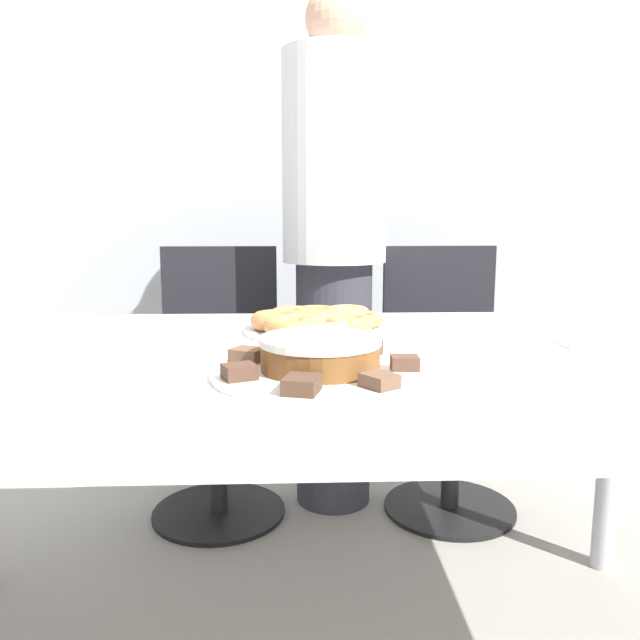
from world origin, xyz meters
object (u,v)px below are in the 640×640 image
plate_cake (320,372)px  person_standing (334,245)px  office_chair_right (448,386)px  napkin (593,344)px  plate_donuts (320,330)px  office_chair_left (218,389)px  frosted_cake (320,353)px

plate_cake → person_standing: bearing=85.3°
office_chair_right → plate_cake: size_ratio=2.44×
person_standing → napkin: person_standing is taller
plate_cake → plate_donuts: bearing=87.9°
plate_donuts → office_chair_left: bearing=116.6°
person_standing → office_chair_right: 0.61m
frosted_cake → napkin: size_ratio=1.46×
office_chair_left → office_chair_right: same height
office_chair_left → napkin: (0.86, -0.81, 0.31)m
office_chair_right → plate_donuts: size_ratio=2.57×
office_chair_left → napkin: 1.22m
plate_cake → frosted_cake: size_ratio=1.81×
office_chair_right → napkin: bearing=-86.9°
office_chair_left → frosted_cake: size_ratio=4.41×
office_chair_left → plate_donuts: (0.32, -0.63, 0.31)m
plate_donuts → frosted_cake: bearing=-92.1°
napkin → person_standing: bearing=119.3°
office_chair_left → frosted_cake: bearing=-74.4°
office_chair_left → plate_donuts: bearing=-64.3°
person_standing → office_chair_left: bearing=-174.4°
napkin → office_chair_right: bearing=96.3°
plate_donuts → napkin: (0.55, -0.17, -0.00)m
person_standing → napkin: 0.98m
office_chair_right → person_standing: bearing=171.1°
office_chair_left → office_chair_right: size_ratio=1.00×
frosted_cake → napkin: bearing=21.0°
office_chair_left → office_chair_right: bearing=-0.9°
person_standing → office_chair_right: size_ratio=1.91×
frosted_cake → napkin: frosted_cake is taller
plate_donuts → frosted_cake: size_ratio=1.72×
plate_donuts → plate_cake: bearing=-92.1°
office_chair_right → napkin: (0.09, -0.81, 0.31)m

